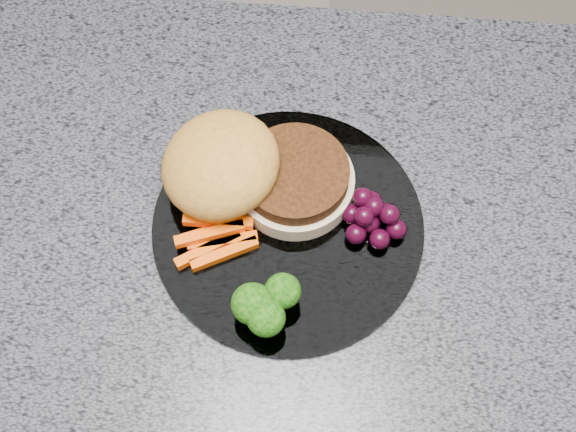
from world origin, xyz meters
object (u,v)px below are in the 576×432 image
object	(u,v)px
island_cabinet	(295,382)
grape_bunch	(373,217)
plate	(288,227)
burger	(247,172)

from	to	relation	value
island_cabinet	grape_bunch	bearing A→B (deg)	26.96
grape_bunch	plate	bearing A→B (deg)	-174.15
island_cabinet	grape_bunch	size ratio (longest dim) A/B	19.27
island_cabinet	grape_bunch	distance (m)	0.50
plate	burger	distance (m)	0.06
burger	grape_bunch	bearing A→B (deg)	-29.65
grape_bunch	burger	bearing A→B (deg)	165.61
island_cabinet	burger	xyz separation A→B (m)	(-0.05, 0.07, 0.50)
plate	grape_bunch	bearing A→B (deg)	5.85
island_cabinet	grape_bunch	world-z (taller)	grape_bunch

